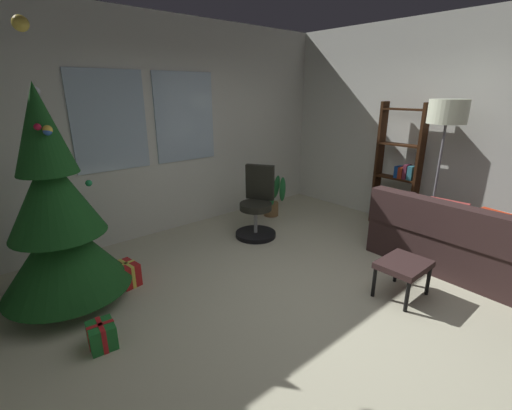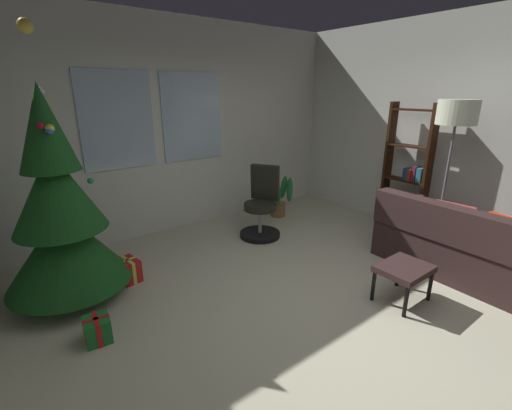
# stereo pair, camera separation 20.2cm
# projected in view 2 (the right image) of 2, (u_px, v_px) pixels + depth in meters

# --- Properties ---
(ground_plane) EXTENTS (5.18, 5.60, 0.10)m
(ground_plane) POSITION_uv_depth(u_px,v_px,m) (331.00, 314.00, 3.27)
(ground_plane) COLOR beige
(wall_back_with_windows) EXTENTS (5.18, 0.12, 2.89)m
(wall_back_with_windows) POSITION_uv_depth(u_px,v_px,m) (182.00, 127.00, 4.93)
(wall_back_with_windows) COLOR silver
(wall_back_with_windows) RESTS_ON ground_plane
(wall_right_with_frames) EXTENTS (0.12, 5.60, 2.89)m
(wall_right_with_frames) POSITION_uv_depth(u_px,v_px,m) (481.00, 133.00, 4.34)
(wall_right_with_frames) COLOR silver
(wall_right_with_frames) RESTS_ON ground_plane
(couch) EXTENTS (1.63, 2.14, 0.83)m
(couch) POSITION_uv_depth(u_px,v_px,m) (498.00, 254.00, 3.68)
(couch) COLOR #342221
(couch) RESTS_ON ground_plane
(footstool) EXTENTS (0.49, 0.40, 0.37)m
(footstool) POSITION_uv_depth(u_px,v_px,m) (404.00, 271.00, 3.32)
(footstool) COLOR #342221
(footstool) RESTS_ON ground_plane
(holiday_tree) EXTENTS (1.12, 1.12, 2.48)m
(holiday_tree) POSITION_uv_depth(u_px,v_px,m) (61.00, 217.00, 3.23)
(holiday_tree) COLOR #4C331E
(holiday_tree) RESTS_ON ground_plane
(gift_box_red) EXTENTS (0.22, 0.29, 0.25)m
(gift_box_red) POSITION_uv_depth(u_px,v_px,m) (129.00, 270.00, 3.73)
(gift_box_red) COLOR red
(gift_box_red) RESTS_ON ground_plane
(gift_box_green) EXTENTS (0.22, 0.24, 0.21)m
(gift_box_green) POSITION_uv_depth(u_px,v_px,m) (97.00, 329.00, 2.84)
(gift_box_green) COLOR #1E722D
(gift_box_green) RESTS_ON ground_plane
(office_chair) EXTENTS (0.59, 0.57, 0.98)m
(office_chair) POSITION_uv_depth(u_px,v_px,m) (261.00, 210.00, 4.83)
(office_chair) COLOR black
(office_chair) RESTS_ON ground_plane
(bookshelf) EXTENTS (0.18, 0.64, 1.80)m
(bookshelf) POSITION_uv_depth(u_px,v_px,m) (407.00, 176.00, 4.94)
(bookshelf) COLOR #311A0C
(bookshelf) RESTS_ON ground_plane
(floor_lamp) EXTENTS (0.44, 0.44, 1.85)m
(floor_lamp) POSITION_uv_depth(u_px,v_px,m) (456.00, 120.00, 4.00)
(floor_lamp) COLOR slate
(floor_lamp) RESTS_ON ground_plane
(potted_plant) EXTENTS (0.42, 0.38, 0.67)m
(potted_plant) POSITION_uv_depth(u_px,v_px,m) (281.00, 199.00, 5.64)
(potted_plant) COLOR brown
(potted_plant) RESTS_ON ground_plane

